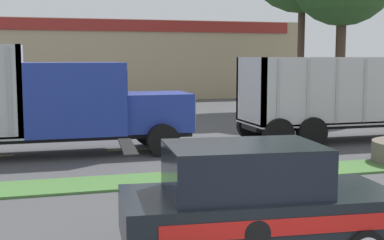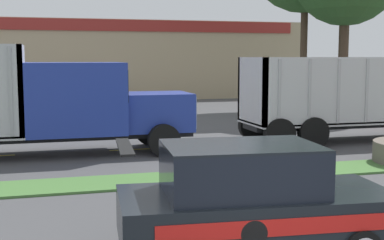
# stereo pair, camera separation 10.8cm
# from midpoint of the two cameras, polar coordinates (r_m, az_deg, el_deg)

# --- Properties ---
(grass_verge) EXTENTS (120.00, 1.56, 0.06)m
(grass_verge) POSITION_cam_midpoint_polar(r_m,az_deg,el_deg) (13.54, -3.47, -6.40)
(grass_verge) COLOR #477538
(grass_verge) RESTS_ON ground_plane
(centre_line_4) EXTENTS (2.40, 0.14, 0.01)m
(centre_line_4) POSITION_cam_midpoint_polar(r_m,az_deg,el_deg) (18.25, -4.90, -3.08)
(centre_line_4) COLOR yellow
(centre_line_4) RESTS_ON ground_plane
(centre_line_5) EXTENTS (2.40, 0.14, 0.01)m
(centre_line_5) POSITION_cam_midpoint_polar(r_m,az_deg,el_deg) (19.96, 10.51, -2.33)
(centre_line_5) COLOR yellow
(centre_line_5) RESTS_ON ground_plane
(dump_truck_mid) EXTENTS (11.00, 2.69, 3.48)m
(dump_truck_mid) POSITION_cam_midpoint_polar(r_m,az_deg,el_deg) (17.41, -15.50, 1.43)
(dump_truck_mid) COLOR black
(dump_truck_mid) RESTS_ON ground_plane
(rally_car) EXTENTS (4.42, 2.24, 1.80)m
(rally_car) POSITION_cam_midpoint_polar(r_m,az_deg,el_deg) (8.47, 6.70, -8.46)
(rally_car) COLOR black
(rally_car) RESTS_ON ground_plane
(store_building_backdrop) EXTENTS (40.20, 12.10, 5.79)m
(store_building_backdrop) POSITION_cam_midpoint_polar(r_m,az_deg,el_deg) (44.02, -16.46, 6.16)
(store_building_backdrop) COLOR tan
(store_building_backdrop) RESTS_ON ground_plane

